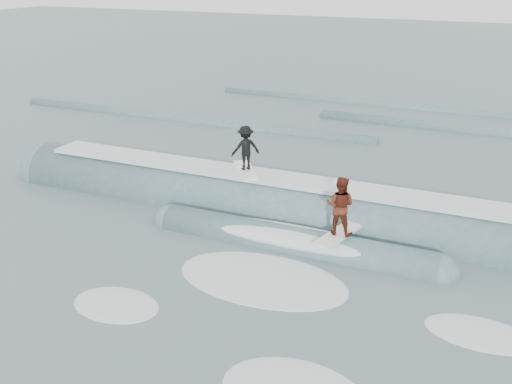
% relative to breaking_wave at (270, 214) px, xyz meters
% --- Properties ---
extents(ground, '(160.00, 160.00, 0.00)m').
position_rel_breaking_wave_xyz_m(ground, '(-0.23, -3.99, -0.03)').
color(ground, '#3B5057').
rests_on(ground, ground).
extents(breaking_wave, '(22.48, 4.10, 2.63)m').
position_rel_breaking_wave_xyz_m(breaking_wave, '(0.00, 0.00, 0.00)').
color(breaking_wave, '#3D6167').
rests_on(breaking_wave, ground).
extents(surfer_black, '(1.58, 1.96, 1.70)m').
position_rel_breaking_wave_xyz_m(surfer_black, '(-1.06, 0.28, 2.16)').
color(surfer_black, white).
rests_on(surfer_black, ground).
extents(surfer_red, '(1.06, 2.07, 1.93)m').
position_rel_breaking_wave_xyz_m(surfer_red, '(3.02, -1.92, 1.51)').
color(surfer_red, white).
rests_on(surfer_red, ground).
extents(whitewater, '(11.05, 6.31, 0.10)m').
position_rel_breaking_wave_xyz_m(whitewater, '(2.57, -5.51, -0.03)').
color(whitewater, white).
rests_on(whitewater, ground).
extents(far_swells, '(39.89, 8.65, 0.80)m').
position_rel_breaking_wave_xyz_m(far_swells, '(0.77, 13.66, -0.03)').
color(far_swells, '#3D6167').
rests_on(far_swells, ground).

